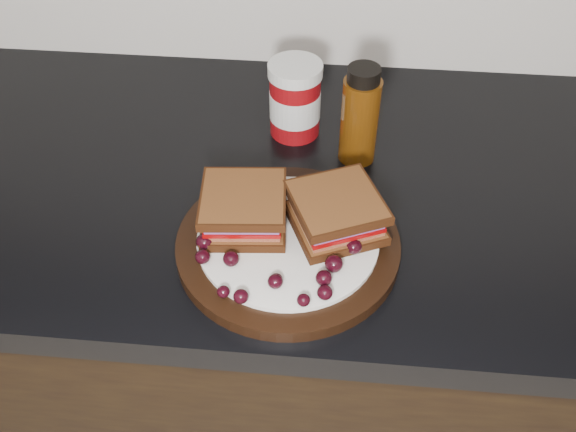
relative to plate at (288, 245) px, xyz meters
The scene contains 29 objects.
base_cabinets 0.50m from the plate, 92.70° to the left, with size 3.96×0.58×0.86m, color black.
countertop 0.15m from the plate, 92.70° to the left, with size 3.98×0.60×0.04m, color black.
plate is the anchor object (origin of this frame).
sandwich_left 0.07m from the plate, 160.96° to the left, with size 0.10×0.10×0.05m, color brown, non-canonical shape.
sandwich_right 0.07m from the plate, 22.43° to the left, with size 0.10×0.10×0.05m, color brown, non-canonical shape.
grape_0 0.11m from the plate, 152.73° to the right, with size 0.02×0.02×0.02m, color black.
grape_1 0.08m from the plate, 141.17° to the right, with size 0.02×0.02×0.02m, color black.
grape_2 0.12m from the plate, 123.06° to the right, with size 0.02×0.02×0.01m, color black.
grape_3 0.12m from the plate, 112.51° to the right, with size 0.02×0.02×0.02m, color black.
grape_4 0.08m from the plate, 95.21° to the right, with size 0.02×0.02×0.02m, color black.
grape_5 0.08m from the plate, 94.96° to the right, with size 0.02×0.02×0.01m, color black.
grape_6 0.11m from the plate, 75.28° to the right, with size 0.02×0.02×0.01m, color black.
grape_7 0.11m from the plate, 61.07° to the right, with size 0.02×0.02×0.02m, color black.
grape_8 0.09m from the plate, 55.68° to the right, with size 0.02×0.02×0.02m, color black.
grape_9 0.08m from the plate, 39.50° to the right, with size 0.02×0.02×0.02m, color black.
grape_10 0.09m from the plate, 12.30° to the right, with size 0.02×0.02×0.02m, color black.
grape_11 0.07m from the plate, ahead, with size 0.02×0.02×0.02m, color black.
grape_12 0.08m from the plate, 11.75° to the left, with size 0.02×0.02×0.01m, color black.
grape_13 0.10m from the plate, 26.54° to the left, with size 0.02×0.02×0.02m, color black.
grape_14 0.08m from the plate, 131.98° to the left, with size 0.02×0.02×0.02m, color black.
grape_15 0.06m from the plate, 155.49° to the left, with size 0.02×0.02×0.02m, color black.
grape_16 0.08m from the plate, 158.23° to the left, with size 0.02×0.02×0.02m, color black.
grape_17 0.07m from the plate, behind, with size 0.02×0.02×0.02m, color black.
grape_18 0.11m from the plate, 164.75° to the right, with size 0.02×0.02×0.02m, color black.
grape_19 0.08m from the plate, 141.68° to the left, with size 0.02×0.02×0.02m, color black.
grape_20 0.05m from the plate, 168.12° to the left, with size 0.02×0.02×0.01m, color black.
grape_21 0.06m from the plate, behind, with size 0.02×0.02×0.02m, color black.
condiment_jar 0.25m from the plate, 92.87° to the left, with size 0.08×0.08×0.12m, color maroon.
oil_bottle 0.22m from the plate, 66.84° to the left, with size 0.05×0.05×0.15m, color #472407.
Camera 1 is at (0.06, 1.01, 1.50)m, focal length 40.00 mm.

